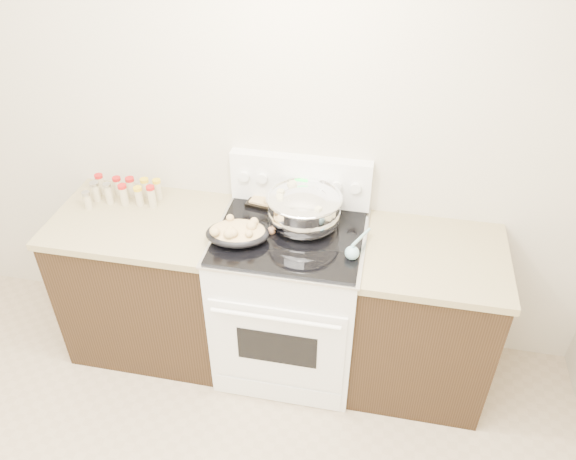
# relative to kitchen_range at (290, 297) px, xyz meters

# --- Properties ---
(room_shell) EXTENTS (4.10, 3.60, 2.75)m
(room_shell) POSITION_rel_kitchen_range_xyz_m (-0.35, -1.42, 1.21)
(room_shell) COLOR beige
(room_shell) RESTS_ON ground
(counter_left) EXTENTS (0.93, 0.67, 0.92)m
(counter_left) POSITION_rel_kitchen_range_xyz_m (-0.83, 0.01, -0.03)
(counter_left) COLOR black
(counter_left) RESTS_ON ground
(counter_right) EXTENTS (0.73, 0.67, 0.92)m
(counter_right) POSITION_rel_kitchen_range_xyz_m (0.73, 0.01, -0.03)
(counter_right) COLOR black
(counter_right) RESTS_ON ground
(kitchen_range) EXTENTS (0.78, 0.73, 1.22)m
(kitchen_range) POSITION_rel_kitchen_range_xyz_m (0.00, 0.00, 0.00)
(kitchen_range) COLOR white
(kitchen_range) RESTS_ON ground
(mixing_bowl) EXTENTS (0.39, 0.39, 0.23)m
(mixing_bowl) POSITION_rel_kitchen_range_xyz_m (0.06, 0.08, 0.54)
(mixing_bowl) COLOR silver
(mixing_bowl) RESTS_ON kitchen_range
(roasting_pan) EXTENTS (0.35, 0.27, 0.12)m
(roasting_pan) POSITION_rel_kitchen_range_xyz_m (-0.25, -0.11, 0.50)
(roasting_pan) COLOR black
(roasting_pan) RESTS_ON kitchen_range
(baking_sheet) EXTENTS (0.41, 0.32, 0.06)m
(baking_sheet) POSITION_rel_kitchen_range_xyz_m (-0.08, 0.27, 0.47)
(baking_sheet) COLOR black
(baking_sheet) RESTS_ON kitchen_range
(wooden_spoon) EXTENTS (0.10, 0.25, 0.04)m
(wooden_spoon) POSITION_rel_kitchen_range_xyz_m (-0.08, 0.02, 0.46)
(wooden_spoon) COLOR #9E6C48
(wooden_spoon) RESTS_ON kitchen_range
(blue_ladle) EXTENTS (0.11, 0.25, 0.09)m
(blue_ladle) POSITION_rel_kitchen_range_xyz_m (0.33, -0.12, 0.48)
(blue_ladle) COLOR #81B4C0
(blue_ladle) RESTS_ON kitchen_range
(spice_jars) EXTENTS (0.39, 0.22, 0.13)m
(spice_jars) POSITION_rel_kitchen_range_xyz_m (-0.97, 0.15, 0.49)
(spice_jars) COLOR #BFB28C
(spice_jars) RESTS_ON counter_left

